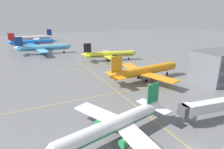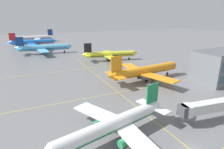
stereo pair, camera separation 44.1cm
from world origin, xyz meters
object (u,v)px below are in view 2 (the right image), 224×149
object	(u,v)px
airliner_front_gate	(114,124)
airliner_far_left_stand	(44,48)
airliner_third_row	(110,54)
airliner_second_row	(145,71)
jet_bridge	(209,107)
airliner_far_right_stand	(33,42)
airliner_distant_taxiway	(36,38)

from	to	relation	value
airliner_front_gate	airliner_far_left_stand	size ratio (longest dim) A/B	0.81
airliner_third_row	airliner_second_row	bearing A→B (deg)	-92.00
airliner_third_row	jet_bridge	xyz separation A→B (m)	(-5.20, -77.03, 0.19)
airliner_far_left_stand	airliner_far_right_stand	world-z (taller)	airliner_far_left_stand
airliner_far_right_stand	jet_bridge	size ratio (longest dim) A/B	1.92
airliner_front_gate	airliner_third_row	size ratio (longest dim) A/B	0.93
airliner_second_row	airliner_distant_taxiway	size ratio (longest dim) A/B	0.96
airliner_second_row	jet_bridge	xyz separation A→B (m)	(-3.76, -35.69, -0.15)
airliner_third_row	airliner_distant_taxiway	world-z (taller)	airliner_distant_taxiway
airliner_front_gate	airliner_second_row	xyz separation A→B (m)	(30.63, 32.10, 0.59)
airliner_third_row	airliner_distant_taxiway	bearing A→B (deg)	107.81
airliner_second_row	airliner_third_row	distance (m)	41.37
airliner_far_left_stand	jet_bridge	world-z (taller)	airliner_far_left_stand
airliner_third_row	airliner_distant_taxiway	xyz separation A→B (m)	(-36.86, 114.74, 0.51)
airliner_third_row	airliner_distant_taxiway	distance (m)	120.52
jet_bridge	airliner_far_right_stand	bearing A→B (deg)	103.22
airliner_second_row	airliner_far_right_stand	xyz separation A→B (m)	(-40.31, 119.95, 0.19)
airliner_third_row	airliner_far_right_stand	bearing A→B (deg)	117.98
airliner_second_row	airliner_distant_taxiway	xyz separation A→B (m)	(-35.42, 156.08, 0.17)
airliner_front_gate	airliner_third_row	distance (m)	80.14
airliner_third_row	jet_bridge	world-z (taller)	airliner_third_row
airliner_second_row	airliner_far_right_stand	distance (m)	126.54
airliner_far_right_stand	airliner_distant_taxiway	world-z (taller)	airliner_far_right_stand
airliner_second_row	airliner_far_left_stand	xyz separation A→B (m)	(-34.35, 82.51, 0.21)
airliner_far_right_stand	airliner_front_gate	bearing A→B (deg)	-86.36
airliner_front_gate	airliner_far_right_stand	xyz separation A→B (m)	(-9.68, 152.05, 0.78)
airliner_front_gate	airliner_distant_taxiway	world-z (taller)	airliner_distant_taxiway
airliner_third_row	airliner_far_right_stand	size ratio (longest dim) A/B	0.88
jet_bridge	airliner_second_row	bearing A→B (deg)	83.99
airliner_far_left_stand	jet_bridge	size ratio (longest dim) A/B	1.93
airliner_distant_taxiway	jet_bridge	distance (m)	194.36
airliner_distant_taxiway	jet_bridge	size ratio (longest dim) A/B	1.90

